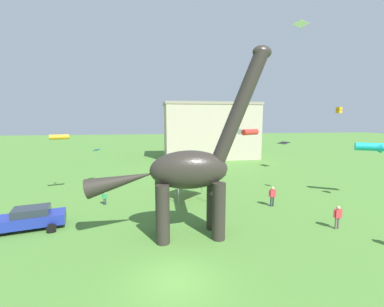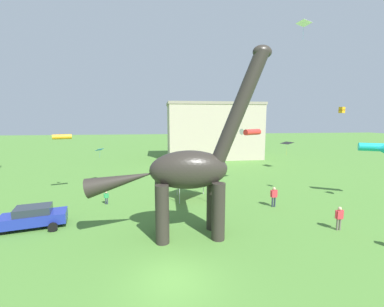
{
  "view_description": "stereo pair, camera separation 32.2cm",
  "coord_description": "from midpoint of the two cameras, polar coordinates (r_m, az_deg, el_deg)",
  "views": [
    {
      "loc": [
        -1.0,
        -11.37,
        7.66
      ],
      "look_at": [
        1.7,
        5.64,
        5.34
      ],
      "focal_mm": 24.07,
      "sensor_mm": 36.0,
      "label": 1
    },
    {
      "loc": [
        -0.68,
        -11.41,
        7.66
      ],
      "look_at": [
        1.7,
        5.64,
        5.34
      ],
      "focal_mm": 24.07,
      "sensor_mm": 36.0,
      "label": 2
    }
  ],
  "objects": [
    {
      "name": "ground_plane",
      "position": [
        13.75,
        -4.44,
        -26.2
      ],
      "size": [
        240.0,
        240.0,
        0.0
      ],
      "primitive_type": "plane",
      "color": "#4C7F33"
    },
    {
      "name": "dinosaur_sculpture",
      "position": [
        16.5,
        -1.38,
        -3.61
      ],
      "size": [
        11.73,
        2.48,
        12.26
      ],
      "rotation": [
        0.0,
        0.0,
        -0.18
      ],
      "color": "#2D2823",
      "rests_on": "ground_plane"
    },
    {
      "name": "parked_sedan_left",
      "position": [
        21.72,
        -32.31,
        -11.95
      ],
      "size": [
        4.5,
        2.7,
        1.55
      ],
      "rotation": [
        0.0,
        0.0,
        0.23
      ],
      "color": "navy",
      "rests_on": "ground_plane"
    },
    {
      "name": "person_watching_child",
      "position": [
        24.69,
        -19.14,
        -9.1
      ],
      "size": [
        0.44,
        0.2,
        1.18
      ],
      "rotation": [
        0.0,
        0.0,
        5.3
      ],
      "color": "#2D3347",
      "rests_on": "ground_plane"
    },
    {
      "name": "person_far_spectator",
      "position": [
        20.96,
        29.19,
        -11.82
      ],
      "size": [
        0.63,
        0.28,
        1.67
      ],
      "rotation": [
        0.0,
        0.0,
        5.99
      ],
      "color": "#6B6056",
      "rests_on": "ground_plane"
    },
    {
      "name": "person_strolling_adult",
      "position": [
        23.89,
        17.01,
        -8.68
      ],
      "size": [
        0.66,
        0.29,
        1.77
      ],
      "rotation": [
        0.0,
        0.0,
        6.21
      ],
      "color": "#2D3347",
      "rests_on": "ground_plane"
    },
    {
      "name": "festival_canopy_tent",
      "position": [
        24.65,
        -0.63,
        -4.3
      ],
      "size": [
        3.15,
        3.15,
        3.0
      ],
      "color": "#B2B2B7",
      "rests_on": "ground_plane"
    },
    {
      "name": "kite_far_left",
      "position": [
        41.76,
        19.43,
        2.23
      ],
      "size": [
        1.7,
        1.99,
        2.08
      ],
      "color": "black"
    },
    {
      "name": "kite_trailing",
      "position": [
        29.43,
        34.89,
        1.15
      ],
      "size": [
        2.75,
        2.84,
        0.81
      ],
      "color": "#19B2B7"
    },
    {
      "name": "kite_mid_center",
      "position": [
        33.43,
        22.69,
        24.97
      ],
      "size": [
        1.21,
        1.56,
        1.84
      ],
      "color": "white"
    },
    {
      "name": "kite_near_high",
      "position": [
        32.09,
        -20.6,
        0.74
      ],
      "size": [
        1.0,
        1.03,
        1.11
      ],
      "color": "#287AE5"
    },
    {
      "name": "kite_near_low",
      "position": [
        26.44,
        29.49,
        8.38
      ],
      "size": [
        0.45,
        0.45,
        0.53
      ],
      "color": "orange"
    },
    {
      "name": "kite_drifting",
      "position": [
        30.37,
        12.02,
        4.7
      ],
      "size": [
        2.39,
        2.49,
        0.7
      ],
      "color": "red"
    },
    {
      "name": "kite_mid_left",
      "position": [
        28.64,
        -27.65,
        3.28
      ],
      "size": [
        1.79,
        1.73,
        0.51
      ],
      "color": "orange"
    },
    {
      "name": "background_building_block",
      "position": [
        50.94,
        3.92,
        5.11
      ],
      "size": [
        18.1,
        8.8,
        10.77
      ],
      "color": "#B7A893",
      "rests_on": "ground_plane"
    }
  ]
}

